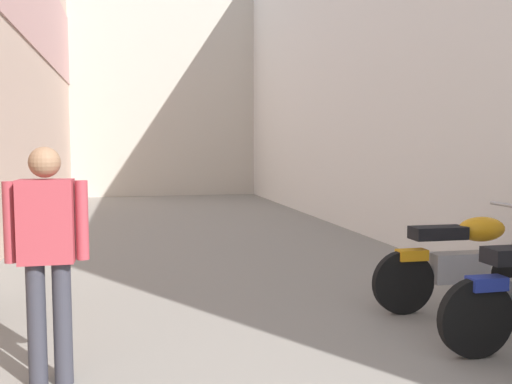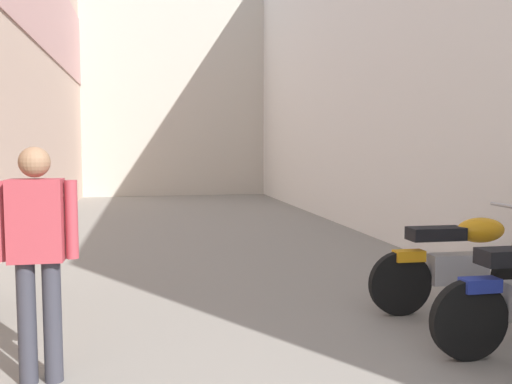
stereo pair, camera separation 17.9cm
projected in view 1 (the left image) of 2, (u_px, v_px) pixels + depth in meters
The scene contains 5 objects.
ground_plane at pixel (226, 272), 6.76m from camera, with size 34.02×34.02×0.00m, color gray.
building_right at pixel (385, 22), 9.10m from camera, with size 0.45×18.02×7.36m.
building_far_end at pixel (163, 99), 18.14m from camera, with size 8.82×2.00×6.37m, color beige.
motorcycle_fourth at pixel (465, 259), 5.17m from camera, with size 1.85×0.58×1.04m.
pedestrian_mid_alley at pixel (47, 248), 3.49m from camera, with size 0.52×0.21×1.57m.
Camera 1 is at (-1.15, 0.45, 1.56)m, focal length 37.82 mm.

